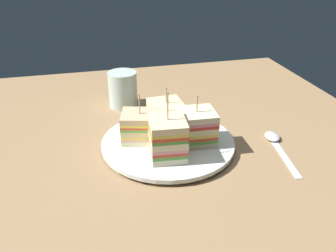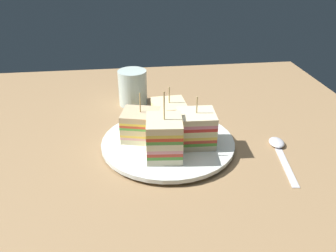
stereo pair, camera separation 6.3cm
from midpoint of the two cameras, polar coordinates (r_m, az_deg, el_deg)
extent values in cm
cube|color=#96754F|center=(65.24, -2.75, -4.15)|extent=(91.92, 89.38, 1.80)
cylinder|color=silver|center=(64.60, -2.78, -3.25)|extent=(15.04, 15.04, 0.61)
cylinder|color=silver|center=(64.25, -2.79, -2.73)|extent=(24.27, 24.27, 0.75)
cube|color=beige|center=(59.50, -3.07, -4.43)|extent=(7.09, 6.43, 1.13)
cube|color=#9E7242|center=(62.23, -3.37, -2.85)|extent=(0.79, 5.74, 1.13)
cube|color=#4E9D37|center=(59.04, -3.09, -3.73)|extent=(7.09, 6.43, 0.58)
cube|color=#D54332|center=(58.74, -3.10, -3.25)|extent=(7.09, 6.43, 0.58)
cube|color=pink|center=(58.44, -3.12, -2.77)|extent=(7.09, 6.43, 0.58)
cube|color=beige|center=(58.01, -3.14, -2.05)|extent=(7.09, 6.43, 1.13)
cube|color=#9E7242|center=(60.81, -3.44, -0.53)|extent=(0.79, 5.74, 1.13)
cube|color=#4D8E38|center=(57.58, -3.16, -1.31)|extent=(7.09, 6.43, 0.58)
cube|color=red|center=(57.30, -3.17, -0.81)|extent=(7.09, 6.43, 0.58)
cube|color=#EBC849|center=(57.03, -3.19, -0.30)|extent=(7.09, 6.43, 0.58)
cube|color=beige|center=(56.63, -3.21, 0.46)|extent=(7.09, 6.43, 1.13)
cylinder|color=tan|center=(55.30, -3.30, 3.22)|extent=(0.24, 0.24, 4.88)
cube|color=beige|center=(63.43, 1.70, -2.21)|extent=(6.38, 6.90, 1.03)
cube|color=#B2844C|center=(62.91, -1.17, -2.49)|extent=(5.92, 0.58, 1.03)
cube|color=#539C33|center=(63.03, 1.71, -1.57)|extent=(6.38, 6.90, 0.59)
cube|color=#CD412D|center=(62.74, 1.72, -1.10)|extent=(6.38, 6.90, 0.59)
cube|color=#EBC84A|center=(62.45, 1.73, -0.63)|extent=(6.38, 6.90, 0.59)
cube|color=beige|center=(62.06, 1.74, 0.03)|extent=(6.38, 6.90, 1.03)
cube|color=#B2844C|center=(61.52, -1.20, -0.24)|extent=(5.92, 0.58, 1.03)
cube|color=red|center=(61.69, 1.75, 0.69)|extent=(6.38, 6.90, 0.59)
cube|color=pink|center=(61.42, 1.76, 1.18)|extent=(6.38, 6.90, 0.59)
cube|color=beige|center=(61.05, 1.77, 1.86)|extent=(6.38, 6.90, 1.03)
cylinder|color=tan|center=(60.18, 1.79, 3.60)|extent=(0.24, 0.24, 3.05)
cube|color=beige|center=(68.18, -2.92, 0.09)|extent=(6.93, 6.52, 1.08)
cube|color=#9E7242|center=(65.43, -2.21, -1.18)|extent=(0.61, 6.03, 1.08)
cube|color=#EDCC56|center=(67.81, -2.93, 0.69)|extent=(6.93, 6.52, 0.52)
cube|color=green|center=(67.57, -2.95, 1.08)|extent=(6.93, 6.52, 0.52)
cube|color=beige|center=(67.21, -2.96, 1.69)|extent=(6.93, 6.52, 1.08)
cube|color=#B2844C|center=(64.42, -2.25, 0.47)|extent=(0.61, 6.03, 1.08)
cube|color=pink|center=(66.85, -2.98, 2.30)|extent=(6.93, 6.52, 0.52)
cube|color=#EFCE59|center=(66.63, -2.99, 2.71)|extent=(6.93, 6.52, 0.52)
cube|color=beige|center=(66.29, -3.01, 3.33)|extent=(6.93, 6.52, 1.08)
cylinder|color=tan|center=(65.43, -3.05, 5.02)|extent=(0.24, 0.24, 3.17)
cube|color=beige|center=(64.58, -7.23, -1.86)|extent=(7.16, 7.78, 1.02)
cube|color=#B2844C|center=(64.23, -4.38, -1.88)|extent=(5.51, 1.62, 1.02)
cube|color=#E5A49C|center=(64.22, -7.27, -1.29)|extent=(7.16, 7.78, 0.46)
cube|color=yellow|center=(64.00, -7.30, -0.93)|extent=(7.16, 7.78, 0.46)
cube|color=#D6BE84|center=(63.65, -7.34, -0.35)|extent=(7.16, 7.78, 1.02)
cube|color=#9E7242|center=(63.29, -4.44, -0.37)|extent=(5.51, 1.62, 1.02)
cube|color=#57A844|center=(63.30, -7.38, 0.23)|extent=(7.16, 7.78, 0.46)
cube|color=#D84C2D|center=(63.09, -7.40, 0.60)|extent=(7.16, 7.78, 0.46)
cube|color=#FCD948|center=(62.88, -7.43, 0.97)|extent=(7.16, 7.78, 0.46)
cube|color=#D0B48A|center=(62.55, -7.47, 1.57)|extent=(7.16, 7.78, 1.02)
cylinder|color=tan|center=(61.55, -7.60, 3.51)|extent=(0.24, 0.24, 3.65)
cylinder|color=#E3AE5E|center=(64.12, -0.92, -2.09)|extent=(5.55, 5.53, 0.82)
cylinder|color=#D4BA5C|center=(63.60, -2.13, -1.71)|extent=(4.28, 4.28, 0.56)
cylinder|color=#DAB85B|center=(62.44, -1.65, -2.17)|extent=(6.12, 6.13, 0.58)
cylinder|color=#E0BD60|center=(63.37, -0.64, -0.88)|extent=(4.37, 4.41, 0.91)
cylinder|color=#E2B662|center=(61.11, -2.27, -1.51)|extent=(4.54, 4.53, 0.48)
cube|color=silver|center=(63.51, 16.03, -5.25)|extent=(11.50, 3.02, 0.25)
ellipsoid|color=silver|center=(69.12, 14.16, -1.71)|extent=(4.23, 3.34, 1.00)
cylinder|color=silver|center=(80.28, -9.59, 5.86)|extent=(6.50, 6.50, 8.02)
cylinder|color=#9B4937|center=(80.93, -9.49, 4.74)|extent=(5.98, 5.98, 4.61)
camera|label=1|loc=(0.03, -92.86, -1.53)|focal=37.43mm
camera|label=2|loc=(0.03, 87.14, 1.53)|focal=37.43mm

